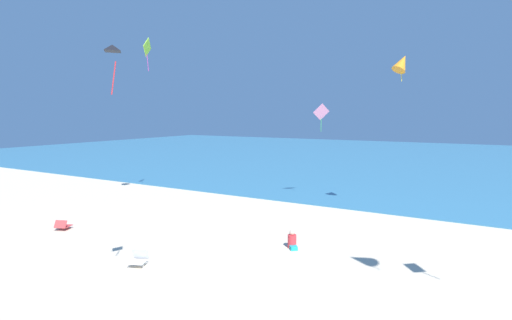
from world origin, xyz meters
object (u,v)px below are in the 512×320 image
Objects in this scene: beach_chair_mid_beach at (139,258)px; kite_lime at (147,48)px; person_4 at (292,241)px; beach_chair_near_camera at (63,225)px; kite_orange at (402,63)px; kite_pink at (321,112)px; kite_black at (112,49)px.

kite_lime is at bearing -158.96° from beach_chair_mid_beach.
person_4 is 0.37× the size of kite_lime.
kite_orange is (13.25, 10.51, 7.89)m from beach_chair_near_camera.
kite_pink is 16.30m from kite_black.
kite_orange is at bearing -17.42° from kite_pink.
beach_chair_mid_beach is at bearing -124.30° from beach_chair_near_camera.
kite_pink is 5.73m from kite_orange.
beach_chair_mid_beach is 0.61× the size of kite_black.
beach_chair_near_camera is 15.61m from kite_pink.
kite_lime is at bearing -166.42° from kite_orange.
person_4 is at bearing -110.10° from kite_orange.
beach_chair_near_camera is 18.66m from kite_orange.
kite_pink is at bearing 162.58° from kite_orange.
beach_chair_mid_beach is 7.74m from kite_black.
beach_chair_near_camera is 11.00m from person_4.
kite_pink is 0.86× the size of kite_lime.
beach_chair_mid_beach is 0.45× the size of kite_pink.
kite_lime is (-11.72, 3.90, 9.28)m from person_4.
kite_pink is 1.15× the size of kite_orange.
beach_chair_mid_beach reaches higher than beach_chair_near_camera.
beach_chair_near_camera is at bearing -112.96° from person_4.
kite_black is at bearing -48.31° from kite_lime.
beach_chair_near_camera is 0.48× the size of kite_pink.
kite_lime reaches higher than beach_chair_near_camera.
person_4 reaches higher than beach_chair_near_camera.
beach_chair_near_camera is 0.65× the size of kite_black.
kite_black reaches higher than beach_chair_near_camera.
kite_lime is at bearing -147.86° from person_4.
kite_black reaches higher than kite_pink.
beach_chair_mid_beach is 14.58m from kite_pink.
kite_orange reaches higher than person_4.
kite_lime is at bearing -12.69° from beach_chair_near_camera.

